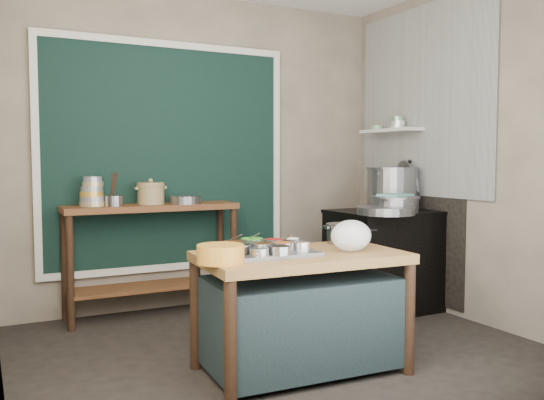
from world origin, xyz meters
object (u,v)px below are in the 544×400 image
saucepan (344,233)px  prep_table (301,312)px  condiment_tray (268,253)px  utensil_cup (114,201)px  stock_pot (392,188)px  steamer (395,204)px  ceramic_crock (151,195)px  yellow_basin (221,254)px  stove_block (386,262)px  back_counter (152,260)px

saucepan → prep_table: bearing=-147.7°
condiment_tray → utensil_cup: bearing=109.3°
stock_pot → steamer: size_ratio=1.14×
ceramic_crock → condiment_tray: bearing=-81.7°
condiment_tray → steamer: bearing=25.9°
yellow_basin → steamer: bearing=24.7°
prep_table → saucepan: (0.46, 0.21, 0.44)m
prep_table → steamer: 1.68m
steamer → saucepan: bearing=-147.8°
stock_pot → steamer: stock_pot is taller
condiment_tray → saucepan: size_ratio=2.25×
yellow_basin → steamer: steamer is taller
ceramic_crock → steamer: ceramic_crock is taller
stove_block → ceramic_crock: bearing=158.5°
condiment_tray → ceramic_crock: 1.75m
stove_block → condiment_tray: stove_block is taller
condiment_tray → steamer: 1.78m
yellow_basin → prep_table: bearing=10.7°
prep_table → utensil_cup: size_ratio=8.81×
utensil_cup → stock_pot: stock_pot is taller
back_counter → condiment_tray: size_ratio=2.59×
prep_table → ceramic_crock: size_ratio=5.14×
back_counter → yellow_basin: (-0.10, -1.81, 0.33)m
condiment_tray → utensil_cup: (-0.57, 1.64, 0.23)m
prep_table → saucepan: size_ratio=5.03×
back_counter → yellow_basin: bearing=-93.3°
yellow_basin → ceramic_crock: (0.10, 1.83, 0.23)m
saucepan → utensil_cup: bearing=138.7°
ceramic_crock → stock_pot: stock_pot is taller
stock_pot → steamer: bearing=-124.2°
prep_table → steamer: (1.37, 0.78, 0.57)m
condiment_tray → utensil_cup: utensil_cup is taller
yellow_basin → ceramic_crock: bearing=86.7°
condiment_tray → yellow_basin: 0.38m
stove_block → saucepan: 1.29m
back_counter → ceramic_crock: ceramic_crock is taller
stove_block → steamer: (-0.06, -0.19, 0.52)m
back_counter → steamer: (1.84, -0.92, 0.47)m
yellow_basin → stove_block: bearing=28.4°
condiment_tray → yellow_basin: size_ratio=2.11×
prep_table → back_counter: bearing=108.1°
stove_block → saucepan: saucepan is taller
prep_table → utensil_cup: bearing=118.3°
prep_table → stock_pot: (1.55, 1.05, 0.69)m
prep_table → stock_pot: size_ratio=2.58×
condiment_tray → saucepan: (0.68, 0.20, 0.06)m
utensil_cup → steamer: (2.16, -0.86, -0.04)m
back_counter → stove_block: bearing=-21.0°
yellow_basin → stock_pot: stock_pot is taller
prep_table → steamer: size_ratio=2.95×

